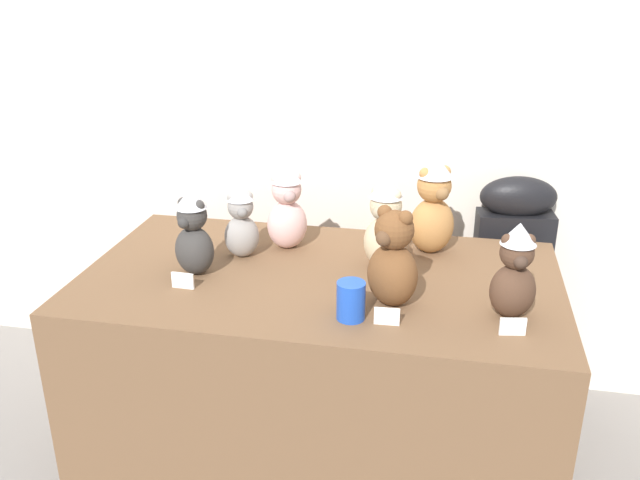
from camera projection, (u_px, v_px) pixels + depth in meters
name	position (u px, v px, depth m)	size (l,w,h in m)	color
wall_back	(355.00, 60.00, 2.54)	(7.00, 0.08, 2.60)	silver
display_table	(320.00, 372.00, 2.29)	(1.50, 0.83, 0.72)	brown
instrument_case	(507.00, 289.00, 2.63)	(0.29, 0.15, 0.92)	black
teddy_bear_sand	(385.00, 224.00, 2.15)	(0.17, 0.16, 0.31)	#CCB78E
teddy_bear_caramel	(433.00, 206.00, 2.26)	(0.20, 0.19, 0.34)	#B27A42
teddy_bear_blush	(287.00, 207.00, 2.31)	(0.18, 0.17, 0.30)	beige
teddy_bear_ash	(241.00, 221.00, 2.24)	(0.15, 0.14, 0.26)	gray
teddy_bear_charcoal	(193.00, 233.00, 2.11)	(0.15, 0.14, 0.28)	#383533
teddy_bear_chestnut	(393.00, 261.00, 1.92)	(0.20, 0.19, 0.30)	brown
teddy_bear_cocoa	(515.00, 272.00, 1.85)	(0.14, 0.13, 0.28)	#4C3323
party_cup_blue	(351.00, 301.00, 1.87)	(0.08, 0.08, 0.11)	blue
name_card_front_left	(387.00, 316.00, 1.85)	(0.07, 0.01, 0.05)	white
name_card_front_middle	(513.00, 327.00, 1.80)	(0.07, 0.01, 0.05)	white
name_card_front_right	(183.00, 281.00, 2.06)	(0.07, 0.01, 0.05)	white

